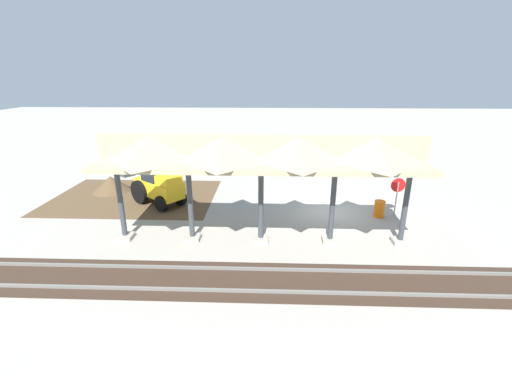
{
  "coord_description": "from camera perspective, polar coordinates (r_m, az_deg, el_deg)",
  "views": [
    {
      "loc": [
        3.59,
        17.88,
        7.34
      ],
      "look_at": [
        4.2,
        1.43,
        1.6
      ],
      "focal_mm": 24.0,
      "sensor_mm": 36.0,
      "label": 1
    }
  ],
  "objects": [
    {
      "name": "dirt_mound",
      "position": [
        24.45,
        -22.86,
        0.2
      ],
      "size": [
        4.91,
        4.91,
        1.98
      ],
      "primitive_type": "cone",
      "color": "brown",
      "rests_on": "ground"
    },
    {
      "name": "rail_tracks",
      "position": [
        13.62,
        17.61,
        -14.28
      ],
      "size": [
        60.0,
        2.58,
        0.15
      ],
      "color": "slate",
      "rests_on": "ground"
    },
    {
      "name": "dirt_work_zone",
      "position": [
        22.74,
        -19.52,
        -0.74
      ],
      "size": [
        9.89,
        7.0,
        0.01
      ],
      "primitive_type": "cube",
      "color": "brown",
      "rests_on": "ground"
    },
    {
      "name": "platform_canopy",
      "position": [
        14.55,
        0.86,
        6.57
      ],
      "size": [
        13.89,
        3.2,
        4.9
      ],
      "color": "#9E998E",
      "rests_on": "ground"
    },
    {
      "name": "backhoe",
      "position": [
        20.85,
        -16.18,
        1.5
      ],
      "size": [
        4.84,
        4.13,
        2.82
      ],
      "color": "yellow",
      "rests_on": "ground"
    },
    {
      "name": "ground_plane",
      "position": [
        19.66,
        12.51,
        -3.18
      ],
      "size": [
        120.0,
        120.0,
        0.0
      ],
      "primitive_type": "plane",
      "color": "#9E998E"
    },
    {
      "name": "stop_sign",
      "position": [
        19.57,
        22.53,
        0.44
      ],
      "size": [
        0.76,
        0.06,
        2.14
      ],
      "color": "gray",
      "rests_on": "ground"
    },
    {
      "name": "traffic_barrel",
      "position": [
        19.51,
        19.87,
        -2.66
      ],
      "size": [
        0.56,
        0.56,
        0.9
      ],
      "primitive_type": "cylinder",
      "color": "orange",
      "rests_on": "ground"
    }
  ]
}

